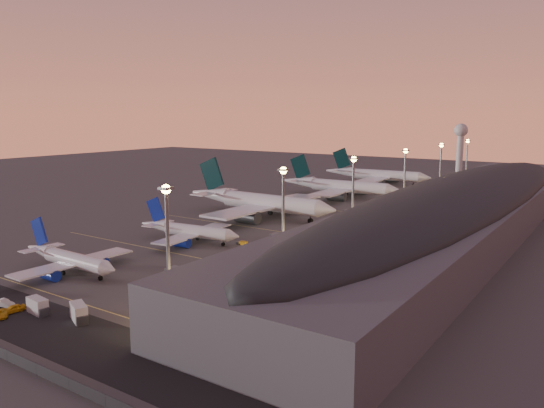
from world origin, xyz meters
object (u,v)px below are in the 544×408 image
at_px(airliner_narrow_south, 69,259).
at_px(baggage_tug_c, 242,243).
at_px(airliner_wide_far, 376,175).
at_px(radar_tower, 461,139).
at_px(catering_truck_b, 79,313).
at_px(airliner_narrow_north, 189,231).
at_px(baggage_tug_d, 183,270).
at_px(service_van_f, 1,314).
at_px(airliner_wide_mid, 339,186).
at_px(baggage_tug_b, 173,274).
at_px(service_van_d, 13,309).
at_px(baggage_tug_a, 191,295).
at_px(airliner_wide_near, 258,202).
at_px(catering_truck_a, 38,306).
at_px(service_van_e, 4,303).

xyz_separation_m(airliner_narrow_south, baggage_tug_c, (18.75, 46.26, -2.78)).
bearing_deg(airliner_wide_far, radar_tower, 74.21).
bearing_deg(catering_truck_b, airliner_narrow_north, 138.54).
xyz_separation_m(baggage_tug_d, service_van_f, (-8.24, -41.66, 0.21)).
height_order(airliner_wide_mid, catering_truck_b, airliner_wide_mid).
relative_size(airliner_narrow_south, radar_tower, 1.09).
bearing_deg(airliner_wide_mid, airliner_narrow_north, -90.00).
bearing_deg(baggage_tug_b, service_van_d, -112.91).
relative_size(baggage_tug_c, service_van_d, 0.81).
height_order(airliner_narrow_south, airliner_wide_mid, airliner_wide_mid).
height_order(airliner_narrow_south, airliner_wide_far, airliner_wide_far).
xyz_separation_m(catering_truck_b, service_van_d, (-14.56, -4.70, -0.76)).
bearing_deg(baggage_tug_c, service_van_f, -98.04).
distance_m(airliner_wide_far, baggage_tug_a, 201.74).
distance_m(airliner_wide_mid, service_van_f, 173.55).
xyz_separation_m(airliner_wide_near, airliner_wide_far, (-0.82, 114.84, -0.53)).
distance_m(airliner_narrow_north, airliner_wide_far, 160.40).
relative_size(airliner_wide_far, service_van_d, 13.50).
height_order(radar_tower, service_van_f, radar_tower).
bearing_deg(airliner_wide_near, airliner_wide_far, 91.62).
relative_size(baggage_tug_c, catering_truck_a, 0.64).
height_order(airliner_wide_mid, baggage_tug_c, airliner_wide_mid).
height_order(airliner_wide_mid, service_van_d, airliner_wide_mid).
xyz_separation_m(catering_truck_b, service_van_e, (-19.14, -4.01, -0.76)).
relative_size(airliner_narrow_north, baggage_tug_a, 9.77).
bearing_deg(service_van_e, service_van_f, -135.85).
xyz_separation_m(radar_tower, catering_truck_a, (3.25, -313.29, -20.42)).
distance_m(radar_tower, service_van_d, 316.49).
bearing_deg(airliner_wide_near, service_van_e, -81.45).
distance_m(airliner_wide_near, baggage_tug_c, 45.66).
bearing_deg(airliner_narrow_north, airliner_wide_far, 86.19).
xyz_separation_m(airliner_wide_far, baggage_tug_b, (28.06, -188.53, -4.62)).
bearing_deg(baggage_tug_c, baggage_tug_d, -86.47).
height_order(airliner_narrow_north, baggage_tug_c, airliner_narrow_north).
bearing_deg(airliner_narrow_south, baggage_tug_d, 35.02).
relative_size(airliner_wide_near, baggage_tug_b, 20.40).
bearing_deg(airliner_wide_mid, radar_tower, 81.83).
height_order(radar_tower, baggage_tug_a, radar_tower).
distance_m(airliner_wide_far, baggage_tug_c, 156.12).
relative_size(airliner_wide_near, airliner_wide_far, 1.10).
xyz_separation_m(airliner_wide_far, radar_tower, (20.76, 92.00, 16.82)).
height_order(airliner_narrow_north, baggage_tug_d, airliner_narrow_north).
height_order(airliner_narrow_north, airliner_wide_near, airliner_wide_near).
height_order(airliner_wide_near, airliner_wide_far, airliner_wide_near).
distance_m(airliner_wide_far, catering_truck_a, 222.62).
relative_size(airliner_narrow_north, airliner_wide_near, 0.54).
xyz_separation_m(radar_tower, service_van_d, (-1.43, -315.78, -21.10)).
bearing_deg(baggage_tug_d, airliner_narrow_south, 126.27).
distance_m(baggage_tug_c, catering_truck_a, 66.99).
xyz_separation_m(baggage_tug_c, catering_truck_a, (0.82, -66.97, 0.97)).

